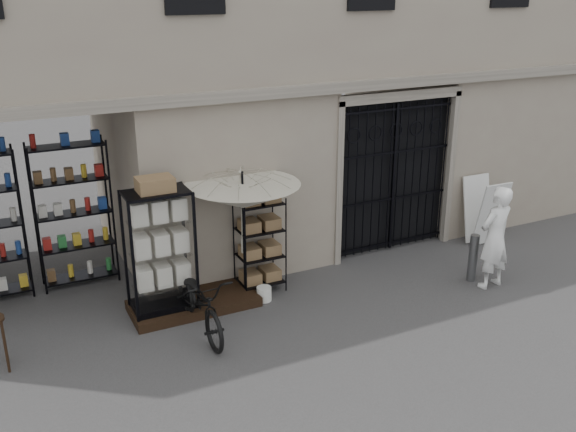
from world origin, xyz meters
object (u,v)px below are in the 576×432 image
wire_rack (260,245)px  bicycle (201,331)px  easel_sign (484,211)px  market_umbrella (243,190)px  white_bucket (264,294)px  steel_bollard (473,258)px  display_cabinet (161,257)px  shopkeeper (489,286)px

wire_rack → bicycle: wire_rack is taller
easel_sign → market_umbrella: bearing=-177.8°
white_bucket → steel_bollard: size_ratio=0.29×
display_cabinet → shopkeeper: display_cabinet is taller
easel_sign → wire_rack: bearing=-179.7°
display_cabinet → steel_bollard: size_ratio=2.41×
display_cabinet → easel_sign: display_cabinet is taller
bicycle → shopkeeper: 4.98m
display_cabinet → easel_sign: size_ratio=1.57×
shopkeeper → easel_sign: 2.05m
white_bucket → easel_sign: size_ratio=0.19×
market_umbrella → shopkeeper: 4.57m
display_cabinet → shopkeeper: (5.28, -1.45, -1.00)m
display_cabinet → market_umbrella: market_umbrella is taller
steel_bollard → easel_sign: size_ratio=0.65×
white_bucket → wire_rack: bearing=74.1°
bicycle → steel_bollard: 4.83m
display_cabinet → steel_bollard: display_cabinet is taller
market_umbrella → shopkeeper: bearing=-20.6°
display_cabinet → bicycle: 1.27m
display_cabinet → white_bucket: display_cabinet is taller
bicycle → shopkeeper: (4.93, -0.74, 0.00)m
display_cabinet → wire_rack: 1.73m
easel_sign → display_cabinet: bearing=-177.8°
wire_rack → bicycle: bearing=-170.6°
wire_rack → steel_bollard: size_ratio=1.94×
white_bucket → bicycle: (-1.25, -0.48, -0.12)m
market_umbrella → bicycle: (-1.02, -0.73, -1.86)m
shopkeeper → easel_sign: easel_sign is taller
wire_rack → easel_sign: size_ratio=1.26×
wire_rack → bicycle: (-1.36, -0.90, -0.80)m
shopkeeper → bicycle: bearing=-16.5°
white_bucket → shopkeeper: size_ratio=0.14×
steel_bollard → shopkeeper: steel_bollard is taller
market_umbrella → easel_sign: 5.23m
white_bucket → steel_bollard: bearing=-14.5°
bicycle → easel_sign: easel_sign is taller
wire_rack → white_bucket: 0.81m
shopkeeper → easel_sign: size_ratio=1.36×
display_cabinet → easel_sign: bearing=-15.3°
steel_bollard → easel_sign: easel_sign is taller
white_bucket → steel_bollard: 3.67m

